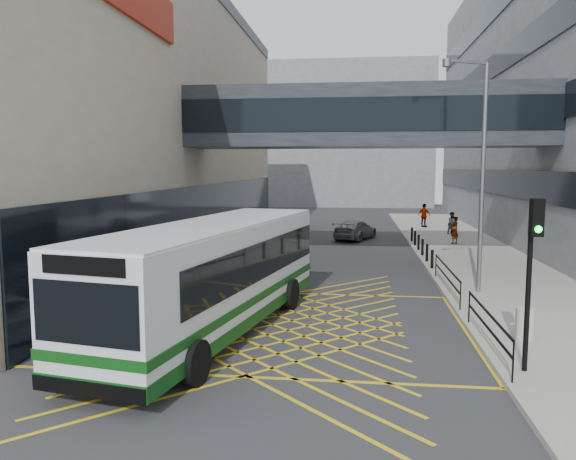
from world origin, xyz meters
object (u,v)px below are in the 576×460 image
(car_dark, at_px, (271,232))
(car_silver, at_px, (355,229))
(pedestrian_b, at_px, (452,223))
(pedestrian_c, at_px, (424,215))
(litter_bin, at_px, (525,324))
(traffic_light, at_px, (532,260))
(street_lamp, at_px, (479,163))
(bus, at_px, (215,274))
(car_white, at_px, (99,320))
(pedestrian_a, at_px, (455,230))

(car_dark, height_order, car_silver, same)
(pedestrian_b, distance_m, pedestrian_c, 4.70)
(litter_bin, bearing_deg, car_silver, 101.95)
(car_dark, xyz_separation_m, car_silver, (5.53, 2.51, -0.00))
(traffic_light, xyz_separation_m, street_lamp, (0.53, 8.72, 2.30))
(bus, distance_m, car_white, 3.56)
(car_silver, distance_m, street_lamp, 17.91)
(car_silver, distance_m, pedestrian_c, 9.03)
(car_white, distance_m, traffic_light, 11.41)
(traffic_light, bearing_deg, car_silver, 88.71)
(traffic_light, bearing_deg, litter_bin, 64.79)
(pedestrian_a, relative_size, pedestrian_c, 0.91)
(street_lamp, bearing_deg, pedestrian_c, 63.15)
(car_white, xyz_separation_m, street_lamp, (11.69, 7.68, 4.39))
(pedestrian_c, bearing_deg, street_lamp, 128.74)
(car_dark, distance_m, street_lamp, 18.03)
(traffic_light, distance_m, pedestrian_b, 28.33)
(pedestrian_a, height_order, pedestrian_c, pedestrian_c)
(bus, distance_m, pedestrian_c, 31.27)
(street_lamp, bearing_deg, car_dark, 100.83)
(car_dark, relative_size, litter_bin, 5.02)
(car_dark, relative_size, pedestrian_b, 2.83)
(litter_bin, height_order, pedestrian_c, pedestrian_c)
(car_dark, bearing_deg, pedestrian_b, -134.19)
(street_lamp, height_order, litter_bin, street_lamp)
(bus, distance_m, litter_bin, 9.06)
(car_white, xyz_separation_m, car_dark, (1.52, 21.88, -0.06))
(traffic_light, bearing_deg, pedestrian_a, 74.17)
(street_lamp, xyz_separation_m, litter_bin, (0.17, -6.06, -4.54))
(pedestrian_a, bearing_deg, litter_bin, 46.21)
(car_white, xyz_separation_m, litter_bin, (11.86, 1.61, -0.15))
(bus, xyz_separation_m, pedestrian_b, (11.16, 25.28, -0.84))
(bus, bearing_deg, car_dark, 104.63)
(car_silver, relative_size, litter_bin, 5.05)
(pedestrian_a, bearing_deg, bus, 22.72)
(bus, relative_size, car_white, 2.55)
(street_lamp, xyz_separation_m, pedestrian_a, (1.60, 14.09, -4.13))
(car_white, xyz_separation_m, pedestrian_b, (14.04, 27.08, 0.20))
(car_silver, xyz_separation_m, pedestrian_b, (6.99, 2.69, 0.25))
(pedestrian_b, bearing_deg, street_lamp, -131.53)
(pedestrian_b, bearing_deg, car_silver, 166.42)
(car_dark, distance_m, pedestrian_a, 11.78)
(car_dark, height_order, litter_bin, car_dark)
(pedestrian_b, bearing_deg, car_white, -152.04)
(car_dark, relative_size, street_lamp, 0.52)
(car_dark, height_order, pedestrian_c, pedestrian_c)
(car_silver, height_order, litter_bin, car_silver)
(pedestrian_b, height_order, pedestrian_c, pedestrian_c)
(traffic_light, relative_size, litter_bin, 4.59)
(litter_bin, xyz_separation_m, pedestrian_b, (2.17, 25.47, 0.35))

